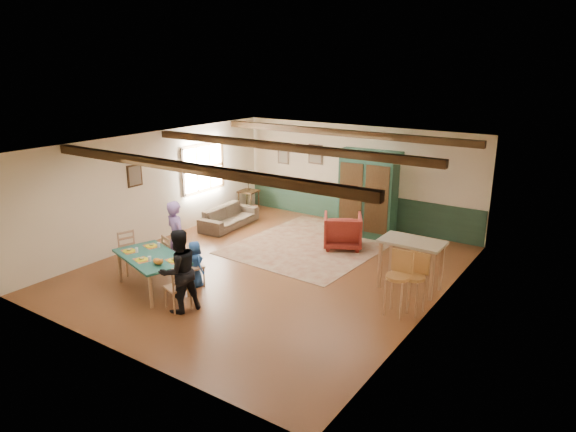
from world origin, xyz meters
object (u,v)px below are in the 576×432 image
Objects in this scene: end_table at (249,201)px; bar_stool_left at (397,284)px; table_lamp at (248,181)px; armoire at (368,194)px; dining_chair_far_right at (192,266)px; dining_chair_end_right at (178,286)px; person_woman at (179,271)px; armchair at (343,231)px; dining_chair_end_left at (131,253)px; counter_table at (411,265)px; person_man at (177,238)px; bar_stool_right at (414,284)px; dining_chair_far_left at (175,255)px; dining_table at (153,273)px; sofa at (229,217)px; cat at (158,261)px; person_child at (195,264)px.

bar_stool_left reaches higher than end_table.
end_table is 0.61m from table_lamp.
table_lamp is (-3.90, 0.08, -0.18)m from armoire.
dining_chair_far_right is 1.00× the size of dining_chair_end_right.
dining_chair_far_right is 0.58× the size of person_woman.
dining_chair_end_left is at bearing 23.34° from armchair.
armoire is (1.50, 4.79, 0.66)m from dining_chair_far_right.
armoire is 1.83× the size of counter_table.
person_man is at bearing -5.71° from dining_chair_far_right.
bar_stool_right is at bearing -143.87° from dining_chair_far_right.
end_table is at bearing 0.00° from table_lamp.
armoire is (2.20, 4.57, 0.66)m from dining_chair_far_left.
dining_table is at bearing -90.00° from dining_chair_end_right.
dining_chair_end_left and dining_chair_end_right have the same top height.
person_man is 3.39m from sofa.
person_woman is 4.58× the size of cat.
table_lamp reaches higher than dining_chair_far_left.
bar_stool_right is at bearing 140.14° from person_woman.
person_woman is at bearing -148.31° from bar_stool_left.
dining_chair_far_right is 3.92m from sofa.
dining_chair_far_left is 1.52× the size of table_lamp.
dining_chair_far_right is 5.45m from table_lamp.
counter_table is (6.03, -2.56, 0.19)m from end_table.
armchair is (1.38, 3.59, -0.05)m from person_child.
dining_table is 0.89× the size of sofa.
sofa is at bearing -132.56° from person_woman.
dining_table is at bearing -71.03° from end_table.
dining_table is at bearing 60.95° from dining_chair_far_right.
dining_chair_far_left is at bearing -113.57° from person_woman.
sofa is at bearing -72.08° from table_lamp.
dining_chair_far_right is 1.52× the size of table_lamp.
dining_chair_far_right is 5.06m from armoire.
person_woman is 1.32× the size of bar_stool_left.
bar_stool_right is at bearing 48.65° from bar_stool_left.
cat is 6.11m from end_table.
person_man is at bearing -117.30° from dining_chair_end_right.
dining_chair_far_right is at bearing 174.29° from person_man.
counter_table reaches higher than dining_chair_end_right.
table_lamp is (-0.84, 5.08, 0.48)m from dining_chair_end_left.
table_lamp is at bearing 0.00° from end_table.
bar_stool_left is at bearing -30.93° from table_lamp.
cat reaches higher than armchair.
person_woman is 1.27× the size of counter_table.
counter_table is at bearing -130.84° from person_child.
cat is 0.58× the size of table_lamp.
armchair is (1.40, 3.66, -0.03)m from dining_chair_far_right.
dining_chair_end_right is (2.03, -0.63, 0.00)m from dining_chair_end_left.
table_lamp reaches higher than dining_chair_end_right.
sofa is at bearing -133.29° from dining_chair_end_right.
dining_chair_end_right is 3.90m from bar_stool_left.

